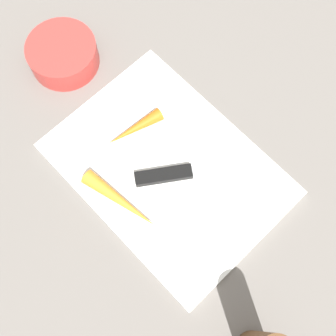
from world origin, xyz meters
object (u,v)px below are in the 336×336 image
Objects in this scene: cutting_board at (168,169)px; carrot_long at (120,201)px; knife at (172,174)px; carrot_short at (135,129)px; small_bowl at (63,55)px.

cutting_board is 2.69× the size of carrot_long.
carrot_short is (0.10, -0.01, 0.01)m from knife.
carrot_long is (0.02, 0.09, 0.01)m from knife.
small_bowl is at bearing -2.10° from cutting_board.
carrot_short reaches higher than knife.
carrot_short is 0.19m from small_bowl.
knife is 1.32× the size of carrot_long.
small_bowl is at bearing 148.47° from carrot_long.
carrot_long is at bearing 48.54° from carrot_short.
carrot_long is 0.28m from small_bowl.
knife is at bearing 95.90° from carrot_short.
carrot_long reaches higher than carrot_short.
carrot_short is at bearing 119.12° from knife.
cutting_board is at bearing 97.71° from carrot_short.
small_bowl reaches higher than carrot_long.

